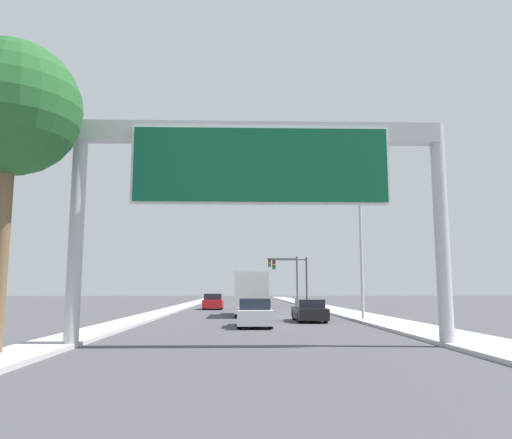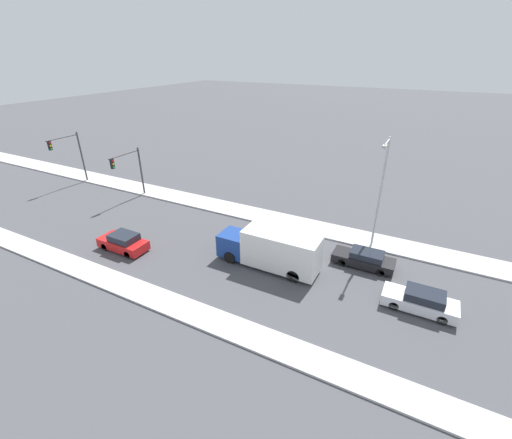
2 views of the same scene
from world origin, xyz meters
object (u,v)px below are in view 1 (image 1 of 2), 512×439
object	(u,v)px
car_near_right	(213,302)
street_lamp_right	(356,232)
sign_gantry	(261,171)
traffic_light_near_intersection	(295,273)
car_mid_left	(309,311)
palm_tree_foreground	(12,109)
car_mid_right	(254,313)
truck_box_primary	(251,294)
traffic_light_mid_block	(288,272)

from	to	relation	value
car_near_right	street_lamp_right	bearing A→B (deg)	-61.75
sign_gantry	street_lamp_right	world-z (taller)	street_lamp_right
car_near_right	traffic_light_near_intersection	world-z (taller)	traffic_light_near_intersection
car_mid_left	palm_tree_foreground	size ratio (longest dim) A/B	0.49
street_lamp_right	sign_gantry	bearing A→B (deg)	-115.34
car_near_right	car_mid_right	bearing A→B (deg)	-81.38
car_mid_right	street_lamp_right	size ratio (longest dim) A/B	0.48
truck_box_primary	palm_tree_foreground	xyz separation A→B (m)	(-7.81, -22.56, 5.89)
sign_gantry	traffic_light_mid_block	size ratio (longest dim) A/B	2.10
traffic_light_near_intersection	sign_gantry	bearing A→B (deg)	-97.62
car_mid_left	street_lamp_right	xyz separation A→B (m)	(3.06, 0.02, 4.93)
palm_tree_foreground	street_lamp_right	bearing A→B (deg)	48.32
car_mid_right	traffic_light_mid_block	xyz separation A→B (m)	(5.48, 40.63, 3.56)
car_near_right	traffic_light_near_intersection	size ratio (longest dim) A/B	0.77
sign_gantry	traffic_light_near_intersection	size ratio (longest dim) A/B	2.38
palm_tree_foreground	truck_box_primary	bearing A→B (deg)	70.89
traffic_light_near_intersection	street_lamp_right	world-z (taller)	street_lamp_right
truck_box_primary	traffic_light_near_intersection	bearing A→B (deg)	74.86
sign_gantry	car_near_right	world-z (taller)	sign_gantry
car_mid_right	truck_box_primary	size ratio (longest dim) A/B	0.56
car_mid_right	palm_tree_foreground	distance (m)	15.68
car_mid_left	truck_box_primary	distance (m)	7.38
car_mid_left	palm_tree_foreground	xyz separation A→B (m)	(-11.31, -16.13, 6.85)
street_lamp_right	traffic_light_near_intersection	bearing A→B (deg)	92.60
car_mid_left	truck_box_primary	bearing A→B (deg)	118.57
car_mid_right	traffic_light_near_intersection	bearing A→B (deg)	80.06
car_near_right	traffic_light_mid_block	distance (m)	20.02
traffic_light_near_intersection	street_lamp_right	size ratio (longest dim) A/B	0.59
traffic_light_near_intersection	car_near_right	bearing A→B (deg)	-139.66
traffic_light_near_intersection	palm_tree_foreground	bearing A→B (deg)	-107.27
car_mid_right	traffic_light_mid_block	bearing A→B (deg)	82.32
sign_gantry	car_near_right	size ratio (longest dim) A/B	3.08
sign_gantry	traffic_light_near_intersection	distance (m)	40.55
sign_gantry	traffic_light_near_intersection	world-z (taller)	sign_gantry
car_near_right	palm_tree_foreground	xyz separation A→B (m)	(-4.31, -34.88, 6.78)
car_mid_left	street_lamp_right	world-z (taller)	street_lamp_right
car_mid_right	traffic_light_near_intersection	distance (m)	31.26
car_mid_right	truck_box_primary	bearing A→B (deg)	90.00
sign_gantry	street_lamp_right	distance (m)	15.35
traffic_light_near_intersection	traffic_light_mid_block	bearing A→B (deg)	89.39
car_near_right	street_lamp_right	world-z (taller)	street_lamp_right
traffic_light_near_intersection	traffic_light_mid_block	world-z (taller)	traffic_light_mid_block
car_mid_right	palm_tree_foreground	bearing A→B (deg)	-123.56
truck_box_primary	traffic_light_mid_block	xyz separation A→B (m)	(5.48, 29.86, 2.66)
palm_tree_foreground	car_mid_right	bearing A→B (deg)	56.44
car_mid_left	truck_box_primary	size ratio (longest dim) A/B	0.58
truck_box_primary	car_mid_left	bearing A→B (deg)	-61.43
traffic_light_mid_block	palm_tree_foreground	distance (m)	54.17
traffic_light_mid_block	car_near_right	bearing A→B (deg)	-117.11
traffic_light_mid_block	street_lamp_right	world-z (taller)	street_lamp_right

